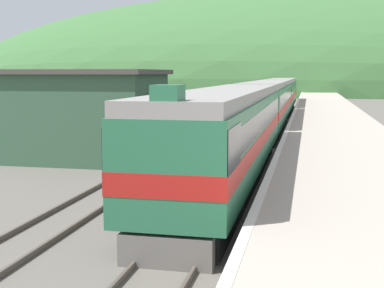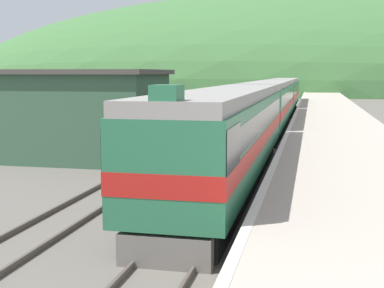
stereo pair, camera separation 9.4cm
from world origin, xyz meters
TOP-DOWN VIEW (x-y plane):
  - track_main at (0.00, 70.00)m, footprint 1.52×180.00m
  - track_siding at (-4.11, 70.00)m, footprint 1.52×180.00m
  - platform at (4.86, 50.00)m, footprint 6.18×140.00m
  - distant_hills at (0.00, 147.48)m, footprint 187.82×84.52m
  - station_shed at (-8.47, 33.84)m, footprint 8.36×6.24m
  - express_train_lead_car at (0.00, 28.65)m, footprint 2.92×19.32m
  - carriage_second at (0.00, 49.62)m, footprint 2.91×20.41m
  - carriage_third at (0.00, 70.91)m, footprint 2.91×20.41m

SIDE VIEW (x-z plane):
  - distant_hills at x=0.00m, z-range -24.54..24.54m
  - track_main at x=0.00m, z-range 0.00..0.16m
  - track_siding at x=-4.11m, z-range 0.00..0.16m
  - platform at x=4.86m, z-range -0.01..1.09m
  - carriage_second at x=0.00m, z-range 0.17..4.03m
  - carriage_third at x=0.00m, z-range 0.17..4.03m
  - express_train_lead_car at x=0.00m, z-range 0.00..4.22m
  - station_shed at x=-8.47m, z-range 0.02..4.68m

